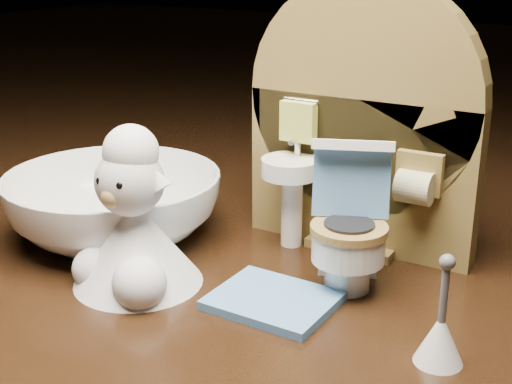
{
  "coord_description": "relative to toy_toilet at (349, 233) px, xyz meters",
  "views": [
    {
      "loc": [
        0.14,
        -0.29,
        0.17
      ],
      "look_at": [
        -0.03,
        0.0,
        0.05
      ],
      "focal_mm": 50.0,
      "sensor_mm": 36.0,
      "label": 1
    }
  ],
  "objects": [
    {
      "name": "toy_toilet",
      "position": [
        0.0,
        0.0,
        0.0
      ],
      "size": [
        0.04,
        0.05,
        0.08
      ],
      "rotation": [
        0.0,
        0.0,
        0.38
      ],
      "color": "white",
      "rests_on": "ground"
    },
    {
      "name": "bath_mat",
      "position": [
        -0.02,
        -0.04,
        -0.03
      ],
      "size": [
        0.06,
        0.05,
        0.0
      ],
      "primitive_type": "cube",
      "rotation": [
        0.0,
        0.0,
        -0.03
      ],
      "color": "#5488BD",
      "rests_on": "ground"
    },
    {
      "name": "backdrop_panel",
      "position": [
        -0.01,
        0.05,
        0.04
      ],
      "size": [
        0.13,
        0.05,
        0.15
      ],
      "color": "olive",
      "rests_on": "ground"
    },
    {
      "name": "plush_lamb",
      "position": [
        -0.09,
        -0.06,
        0.0
      ],
      "size": [
        0.07,
        0.07,
        0.08
      ],
      "rotation": [
        0.0,
        0.0,
        0.0
      ],
      "color": "white",
      "rests_on": "ground"
    },
    {
      "name": "toilet_brush",
      "position": [
        0.06,
        -0.05,
        -0.01
      ],
      "size": [
        0.02,
        0.02,
        0.05
      ],
      "color": "white",
      "rests_on": "ground"
    },
    {
      "name": "ceramic_bowl",
      "position": [
        -0.14,
        -0.01,
        -0.01
      ],
      "size": [
        0.14,
        0.14,
        0.04
      ],
      "primitive_type": "imported",
      "rotation": [
        0.0,
        0.0,
        0.11
      ],
      "color": "white",
      "rests_on": "ground"
    }
  ]
}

